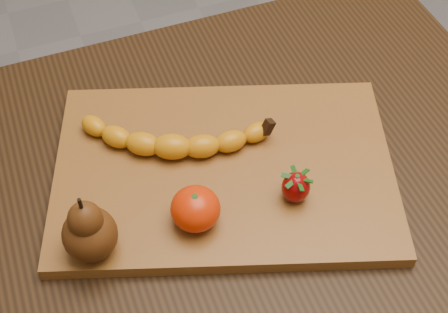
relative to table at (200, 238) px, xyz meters
name	(u,v)px	position (x,y,z in m)	size (l,w,h in m)	color
table	(200,238)	(0.00, 0.00, 0.00)	(1.00, 0.70, 0.76)	black
cutting_board	(224,170)	(0.05, 0.03, 0.11)	(0.45, 0.30, 0.02)	brown
banana	(172,147)	(-0.01, 0.07, 0.14)	(0.22, 0.06, 0.04)	orange
pear	(87,226)	(-0.14, -0.04, 0.17)	(0.07, 0.07, 0.10)	#4F290C
mandarin	(195,209)	(-0.02, -0.04, 0.14)	(0.06, 0.06, 0.05)	red
strawberry	(296,186)	(0.11, -0.05, 0.14)	(0.04, 0.04, 0.05)	#7D0305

